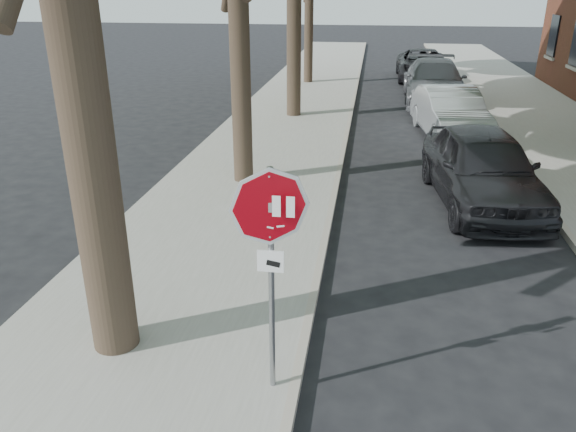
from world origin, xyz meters
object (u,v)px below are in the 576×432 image
Objects in this scene: car_a at (482,168)px; car_c at (434,82)px; car_b at (450,113)px; car_d at (423,65)px; stop_sign at (270,241)px.

car_c is (0.00, 10.91, 0.00)m from car_a.
car_b is at bearing -89.04° from car_c.
stop_sign is at bearing -98.07° from car_d.
car_c is 1.09× the size of car_d.
car_a is at bearing 63.29° from stop_sign.
car_a is at bearing -97.81° from car_b.
stop_sign reaches higher than car_a.
car_c reaches higher than car_b.
car_a is at bearing -89.90° from car_d.
car_b is at bearing 83.93° from car_a.
car_b is 10.89m from car_d.
car_a is 0.85× the size of car_c.
car_d is (3.28, 23.07, -1.24)m from stop_sign.
car_c is (3.30, 17.47, -1.15)m from stop_sign.
car_c is (0.00, 5.29, 0.07)m from car_b.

